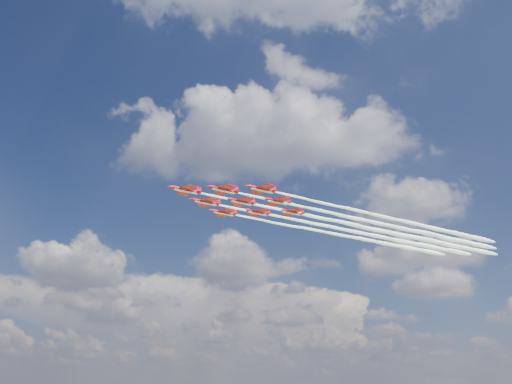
% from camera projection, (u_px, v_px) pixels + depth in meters
% --- Properties ---
extents(jet_lead, '(86.57, 75.62, 2.79)m').
position_uv_depth(jet_lead, '(322.00, 218.00, 179.13)').
color(jet_lead, red).
extents(jet_row2_port, '(86.57, 75.62, 2.79)m').
position_uv_depth(jet_row2_port, '(355.00, 218.00, 178.79)').
color(jet_row2_port, red).
extents(jet_row2_starb, '(86.57, 75.62, 2.79)m').
position_uv_depth(jet_row2_starb, '(332.00, 227.00, 188.92)').
color(jet_row2_starb, red).
extents(jet_row3_port, '(86.57, 75.62, 2.79)m').
position_uv_depth(jet_row3_port, '(388.00, 218.00, 178.45)').
color(jet_row3_port, red).
extents(jet_row3_centre, '(86.57, 75.62, 2.79)m').
position_uv_depth(jet_row3_centre, '(364.00, 227.00, 188.58)').
color(jet_row3_centre, red).
extents(jet_row3_starb, '(86.57, 75.62, 2.79)m').
position_uv_depth(jet_row3_starb, '(342.00, 235.00, 198.72)').
color(jet_row3_starb, red).
extents(jet_row4_port, '(86.57, 75.62, 2.79)m').
position_uv_depth(jet_row4_port, '(395.00, 227.00, 188.24)').
color(jet_row4_port, red).
extents(jet_row4_starb, '(86.57, 75.62, 2.79)m').
position_uv_depth(jet_row4_starb, '(371.00, 235.00, 198.38)').
color(jet_row4_starb, red).
extents(jet_tail, '(86.57, 75.62, 2.79)m').
position_uv_depth(jet_tail, '(401.00, 235.00, 198.03)').
color(jet_tail, red).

